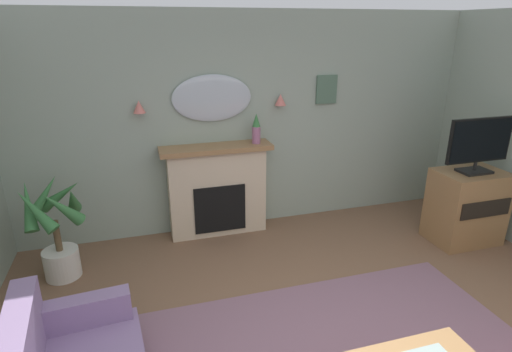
{
  "coord_description": "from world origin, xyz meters",
  "views": [
    {
      "loc": [
        -1.42,
        -1.94,
        2.52
      ],
      "look_at": [
        -0.31,
        1.79,
        1.11
      ],
      "focal_mm": 29.07,
      "sensor_mm": 36.0,
      "label": 1
    }
  ],
  "objects_px": {
    "framed_picture": "(327,90)",
    "tv_flatscreen": "(479,144)",
    "mantel_vase_centre": "(256,129)",
    "potted_plant_tall_palm": "(56,229)",
    "wall_sconce_right": "(281,100)",
    "wall_mirror": "(212,98)",
    "fireplace": "(218,191)",
    "tv_cabinet": "(466,207)",
    "wall_sconce_left": "(139,107)"
  },
  "relations": [
    {
      "from": "wall_sconce_right",
      "to": "tv_cabinet",
      "type": "height_order",
      "value": "wall_sconce_right"
    },
    {
      "from": "tv_cabinet",
      "to": "tv_flatscreen",
      "type": "bearing_deg",
      "value": -90.0
    },
    {
      "from": "wall_sconce_left",
      "to": "tv_cabinet",
      "type": "bearing_deg",
      "value": -17.39
    },
    {
      "from": "wall_mirror",
      "to": "tv_cabinet",
      "type": "bearing_deg",
      "value": -22.96
    },
    {
      "from": "fireplace",
      "to": "mantel_vase_centre",
      "type": "bearing_deg",
      "value": -3.24
    },
    {
      "from": "fireplace",
      "to": "wall_mirror",
      "type": "height_order",
      "value": "wall_mirror"
    },
    {
      "from": "wall_mirror",
      "to": "potted_plant_tall_palm",
      "type": "bearing_deg",
      "value": -159.62
    },
    {
      "from": "framed_picture",
      "to": "tv_flatscreen",
      "type": "bearing_deg",
      "value": -42.42
    },
    {
      "from": "wall_mirror",
      "to": "mantel_vase_centre",
      "type": "bearing_deg",
      "value": -18.78
    },
    {
      "from": "wall_sconce_left",
      "to": "tv_cabinet",
      "type": "distance_m",
      "value": 4.07
    },
    {
      "from": "fireplace",
      "to": "tv_cabinet",
      "type": "bearing_deg",
      "value": -20.51
    },
    {
      "from": "fireplace",
      "to": "mantel_vase_centre",
      "type": "distance_m",
      "value": 0.92
    },
    {
      "from": "wall_mirror",
      "to": "wall_sconce_right",
      "type": "relative_size",
      "value": 6.86
    },
    {
      "from": "wall_sconce_left",
      "to": "tv_flatscreen",
      "type": "xyz_separation_m",
      "value": [
        3.71,
        -1.18,
        -0.41
      ]
    },
    {
      "from": "mantel_vase_centre",
      "to": "potted_plant_tall_palm",
      "type": "height_order",
      "value": "mantel_vase_centre"
    },
    {
      "from": "wall_sconce_right",
      "to": "framed_picture",
      "type": "relative_size",
      "value": 0.39
    },
    {
      "from": "fireplace",
      "to": "wall_sconce_left",
      "type": "height_order",
      "value": "wall_sconce_left"
    },
    {
      "from": "wall_sconce_right",
      "to": "potted_plant_tall_palm",
      "type": "distance_m",
      "value": 2.93
    },
    {
      "from": "wall_mirror",
      "to": "potted_plant_tall_palm",
      "type": "distance_m",
      "value": 2.24
    },
    {
      "from": "mantel_vase_centre",
      "to": "potted_plant_tall_palm",
      "type": "relative_size",
      "value": 0.33
    },
    {
      "from": "tv_cabinet",
      "to": "wall_sconce_left",
      "type": "bearing_deg",
      "value": 162.61
    },
    {
      "from": "tv_flatscreen",
      "to": "potted_plant_tall_palm",
      "type": "relative_size",
      "value": 0.76
    },
    {
      "from": "wall_sconce_right",
      "to": "tv_flatscreen",
      "type": "bearing_deg",
      "value": -30.47
    },
    {
      "from": "tv_flatscreen",
      "to": "wall_sconce_left",
      "type": "bearing_deg",
      "value": 162.32
    },
    {
      "from": "potted_plant_tall_palm",
      "to": "tv_flatscreen",
      "type": "bearing_deg",
      "value": -6.91
    },
    {
      "from": "fireplace",
      "to": "mantel_vase_centre",
      "type": "height_order",
      "value": "mantel_vase_centre"
    },
    {
      "from": "framed_picture",
      "to": "mantel_vase_centre",
      "type": "bearing_deg",
      "value": -169.8
    },
    {
      "from": "mantel_vase_centre",
      "to": "framed_picture",
      "type": "relative_size",
      "value": 1.03
    },
    {
      "from": "fireplace",
      "to": "framed_picture",
      "type": "relative_size",
      "value": 3.78
    },
    {
      "from": "wall_mirror",
      "to": "tv_flatscreen",
      "type": "xyz_separation_m",
      "value": [
        2.86,
        -1.23,
        -0.46
      ]
    },
    {
      "from": "fireplace",
      "to": "wall_mirror",
      "type": "relative_size",
      "value": 1.42
    },
    {
      "from": "fireplace",
      "to": "wall_mirror",
      "type": "bearing_deg",
      "value": 90.0
    },
    {
      "from": "framed_picture",
      "to": "tv_cabinet",
      "type": "bearing_deg",
      "value": -41.94
    },
    {
      "from": "fireplace",
      "to": "tv_flatscreen",
      "type": "height_order",
      "value": "tv_flatscreen"
    },
    {
      "from": "framed_picture",
      "to": "tv_flatscreen",
      "type": "relative_size",
      "value": 0.43
    },
    {
      "from": "wall_sconce_right",
      "to": "wall_mirror",
      "type": "bearing_deg",
      "value": 176.63
    },
    {
      "from": "tv_cabinet",
      "to": "tv_flatscreen",
      "type": "distance_m",
      "value": 0.8
    },
    {
      "from": "tv_flatscreen",
      "to": "wall_mirror",
      "type": "bearing_deg",
      "value": 156.68
    },
    {
      "from": "wall_mirror",
      "to": "wall_sconce_right",
      "type": "distance_m",
      "value": 0.85
    },
    {
      "from": "wall_mirror",
      "to": "wall_sconce_right",
      "type": "xyz_separation_m",
      "value": [
        0.85,
        -0.05,
        -0.05
      ]
    },
    {
      "from": "wall_sconce_right",
      "to": "fireplace",
      "type": "bearing_deg",
      "value": -173.84
    },
    {
      "from": "framed_picture",
      "to": "fireplace",
      "type": "bearing_deg",
      "value": -174.23
    },
    {
      "from": "fireplace",
      "to": "tv_cabinet",
      "type": "height_order",
      "value": "fireplace"
    },
    {
      "from": "mantel_vase_centre",
      "to": "wall_sconce_left",
      "type": "distance_m",
      "value": 1.39
    },
    {
      "from": "tv_cabinet",
      "to": "framed_picture",
      "type": "bearing_deg",
      "value": 138.06
    },
    {
      "from": "mantel_vase_centre",
      "to": "framed_picture",
      "type": "xyz_separation_m",
      "value": [
        1.0,
        0.18,
        0.41
      ]
    },
    {
      "from": "tv_flatscreen",
      "to": "mantel_vase_centre",
      "type": "bearing_deg",
      "value": 155.76
    },
    {
      "from": "tv_cabinet",
      "to": "wall_mirror",
      "type": "bearing_deg",
      "value": 157.04
    },
    {
      "from": "wall_mirror",
      "to": "potted_plant_tall_palm",
      "type": "height_order",
      "value": "wall_mirror"
    },
    {
      "from": "mantel_vase_centre",
      "to": "tv_cabinet",
      "type": "bearing_deg",
      "value": -23.82
    }
  ]
}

